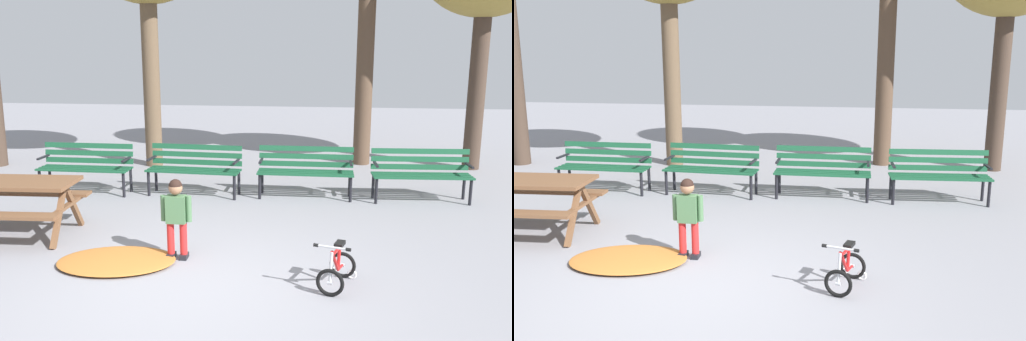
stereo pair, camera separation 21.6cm
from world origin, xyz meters
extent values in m
plane|color=gray|center=(0.00, 0.00, 0.00)|extent=(36.00, 36.00, 0.00)
cube|color=brown|center=(-2.74, 1.42, 0.74)|extent=(1.84, 0.85, 0.05)
cube|color=brown|center=(-2.77, 1.97, 0.45)|extent=(1.81, 0.33, 0.04)
cube|color=brown|center=(-1.95, 1.21, 0.36)|extent=(0.09, 0.57, 0.76)
cube|color=brown|center=(-1.97, 1.71, 0.36)|extent=(0.09, 0.57, 0.76)
cube|color=brown|center=(-1.96, 1.46, 0.42)|extent=(0.14, 1.10, 0.04)
cube|color=#195133|center=(-2.65, 3.83, 0.44)|extent=(1.60, 0.08, 0.03)
cube|color=#195133|center=(-2.65, 3.71, 0.44)|extent=(1.60, 0.08, 0.03)
cube|color=#195133|center=(-2.65, 3.59, 0.44)|extent=(1.60, 0.08, 0.03)
cube|color=#195133|center=(-2.65, 3.47, 0.44)|extent=(1.60, 0.08, 0.03)
cube|color=#195133|center=(-2.65, 3.87, 0.54)|extent=(1.60, 0.05, 0.09)
cube|color=#195133|center=(-2.65, 3.87, 0.67)|extent=(1.60, 0.05, 0.09)
cube|color=#195133|center=(-2.65, 3.87, 0.81)|extent=(1.60, 0.05, 0.09)
cylinder|color=black|center=(-1.90, 3.48, 0.22)|extent=(0.05, 0.05, 0.44)
cylinder|color=black|center=(-1.90, 3.84, 0.22)|extent=(0.05, 0.05, 0.44)
cube|color=black|center=(-1.90, 3.66, 0.62)|extent=(0.04, 0.40, 0.03)
cylinder|color=black|center=(-3.40, 3.49, 0.22)|extent=(0.05, 0.05, 0.44)
cylinder|color=black|center=(-3.40, 3.85, 0.22)|extent=(0.05, 0.05, 0.44)
cube|color=black|center=(-3.40, 3.67, 0.62)|extent=(0.04, 0.40, 0.03)
cube|color=#195133|center=(-0.74, 3.92, 0.44)|extent=(1.60, 0.17, 0.03)
cube|color=#195133|center=(-0.74, 3.80, 0.44)|extent=(1.60, 0.17, 0.03)
cube|color=#195133|center=(-0.75, 3.68, 0.44)|extent=(1.60, 0.17, 0.03)
cube|color=#195133|center=(-0.76, 3.56, 0.44)|extent=(1.60, 0.17, 0.03)
cube|color=#195133|center=(-0.73, 3.96, 0.54)|extent=(1.60, 0.15, 0.09)
cube|color=#195133|center=(-0.73, 3.96, 0.67)|extent=(1.60, 0.15, 0.09)
cube|color=#195133|center=(-0.73, 3.96, 0.81)|extent=(1.60, 0.15, 0.09)
cylinder|color=black|center=(-0.01, 3.53, 0.22)|extent=(0.05, 0.05, 0.44)
cylinder|color=black|center=(0.01, 3.89, 0.22)|extent=(0.05, 0.05, 0.44)
cube|color=black|center=(0.00, 3.71, 0.62)|extent=(0.07, 0.40, 0.03)
cylinder|color=black|center=(-1.51, 3.63, 0.22)|extent=(0.05, 0.05, 0.44)
cylinder|color=black|center=(-1.48, 3.99, 0.22)|extent=(0.05, 0.05, 0.44)
cube|color=black|center=(-1.49, 3.81, 0.62)|extent=(0.07, 0.40, 0.03)
cube|color=#195133|center=(1.15, 3.98, 0.44)|extent=(1.60, 0.08, 0.03)
cube|color=#195133|center=(1.15, 3.86, 0.44)|extent=(1.60, 0.08, 0.03)
cube|color=#195133|center=(1.15, 3.74, 0.44)|extent=(1.60, 0.08, 0.03)
cube|color=#195133|center=(1.15, 3.62, 0.44)|extent=(1.60, 0.08, 0.03)
cube|color=#195133|center=(1.15, 4.02, 0.54)|extent=(1.60, 0.05, 0.09)
cube|color=#195133|center=(1.15, 4.02, 0.67)|extent=(1.60, 0.05, 0.09)
cube|color=#195133|center=(1.15, 4.02, 0.81)|extent=(1.60, 0.05, 0.09)
cylinder|color=black|center=(1.90, 3.64, 0.22)|extent=(0.05, 0.05, 0.44)
cylinder|color=black|center=(1.90, 4.00, 0.22)|extent=(0.05, 0.05, 0.44)
cube|color=black|center=(1.90, 3.82, 0.62)|extent=(0.04, 0.40, 0.03)
cylinder|color=black|center=(0.40, 3.65, 0.22)|extent=(0.05, 0.05, 0.44)
cylinder|color=black|center=(0.40, 4.01, 0.22)|extent=(0.05, 0.05, 0.44)
cube|color=black|center=(0.40, 3.83, 0.62)|extent=(0.04, 0.40, 0.03)
cube|color=#195133|center=(3.04, 3.97, 0.44)|extent=(1.60, 0.16, 0.03)
cube|color=#195133|center=(3.05, 3.85, 0.44)|extent=(1.60, 0.16, 0.03)
cube|color=#195133|center=(3.06, 3.74, 0.44)|extent=(1.60, 0.16, 0.03)
cube|color=#195133|center=(3.06, 3.62, 0.44)|extent=(1.60, 0.16, 0.03)
cube|color=#195133|center=(3.04, 4.01, 0.54)|extent=(1.60, 0.14, 0.09)
cube|color=#195133|center=(3.04, 4.01, 0.67)|extent=(1.60, 0.14, 0.09)
cube|color=#195133|center=(3.04, 4.01, 0.81)|extent=(1.60, 0.14, 0.09)
cylinder|color=black|center=(3.81, 3.68, 0.22)|extent=(0.05, 0.05, 0.44)
cylinder|color=black|center=(3.79, 4.04, 0.22)|extent=(0.05, 0.05, 0.44)
cube|color=black|center=(3.80, 3.86, 0.62)|extent=(0.06, 0.40, 0.03)
cylinder|color=black|center=(2.31, 3.59, 0.22)|extent=(0.05, 0.05, 0.44)
cylinder|color=black|center=(2.29, 3.95, 0.22)|extent=(0.05, 0.05, 0.44)
cube|color=black|center=(2.30, 3.77, 0.62)|extent=(0.06, 0.40, 0.03)
cylinder|color=red|center=(-0.20, 0.87, 0.23)|extent=(0.09, 0.09, 0.45)
cube|color=black|center=(-0.20, 0.87, 0.03)|extent=(0.09, 0.16, 0.06)
cylinder|color=red|center=(-0.36, 0.87, 0.23)|extent=(0.09, 0.09, 0.45)
cube|color=black|center=(-0.36, 0.87, 0.03)|extent=(0.09, 0.16, 0.06)
cube|color=#477047|center=(-0.28, 0.87, 0.62)|extent=(0.24, 0.14, 0.33)
sphere|color=#996B4C|center=(-0.28, 0.87, 0.88)|extent=(0.17, 0.17, 0.17)
sphere|color=black|center=(-0.28, 0.87, 0.91)|extent=(0.16, 0.16, 0.16)
cylinder|color=#477047|center=(-0.13, 0.87, 0.63)|extent=(0.07, 0.07, 0.31)
cylinder|color=#477047|center=(-0.44, 0.87, 0.63)|extent=(0.07, 0.07, 0.31)
torus|color=black|center=(1.54, 0.02, 0.15)|extent=(0.30, 0.12, 0.30)
cylinder|color=silver|center=(1.54, 0.02, 0.15)|extent=(0.06, 0.05, 0.04)
torus|color=black|center=(1.69, 0.52, 0.15)|extent=(0.30, 0.12, 0.30)
cylinder|color=silver|center=(1.69, 0.52, 0.15)|extent=(0.06, 0.05, 0.04)
torus|color=white|center=(1.79, 0.49, 0.05)|extent=(0.11, 0.05, 0.11)
torus|color=white|center=(1.58, 0.55, 0.05)|extent=(0.11, 0.05, 0.11)
cylinder|color=red|center=(1.59, 0.20, 0.32)|extent=(0.12, 0.30, 0.32)
cylinder|color=red|center=(1.64, 0.35, 0.30)|extent=(0.06, 0.08, 0.27)
cylinder|color=red|center=(1.66, 0.43, 0.16)|extent=(0.08, 0.20, 0.05)
cylinder|color=silver|center=(1.55, 0.04, 0.31)|extent=(0.05, 0.08, 0.32)
cylinder|color=red|center=(1.60, 0.22, 0.42)|extent=(0.12, 0.32, 0.05)
cube|color=black|center=(1.64, 0.37, 0.45)|extent=(0.13, 0.19, 0.04)
cylinder|color=silver|center=(1.55, 0.06, 0.52)|extent=(0.33, 0.12, 0.02)
cylinder|color=black|center=(1.72, 0.02, 0.52)|extent=(0.06, 0.05, 0.04)
cylinder|color=black|center=(1.39, 0.11, 0.52)|extent=(0.06, 0.05, 0.04)
ellipsoid|color=#B26B2D|center=(-0.96, 0.62, 0.04)|extent=(1.52, 1.16, 0.07)
cylinder|color=brown|center=(-2.15, 6.07, 1.76)|extent=(0.35, 0.35, 3.53)
cylinder|color=brown|center=(2.26, 6.76, 1.98)|extent=(0.36, 0.36, 3.96)
cylinder|color=#423328|center=(4.50, 6.53, 1.62)|extent=(0.34, 0.34, 3.25)
camera|label=1|loc=(1.43, -5.40, 2.54)|focal=39.47mm
camera|label=2|loc=(1.65, -5.37, 2.54)|focal=39.47mm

